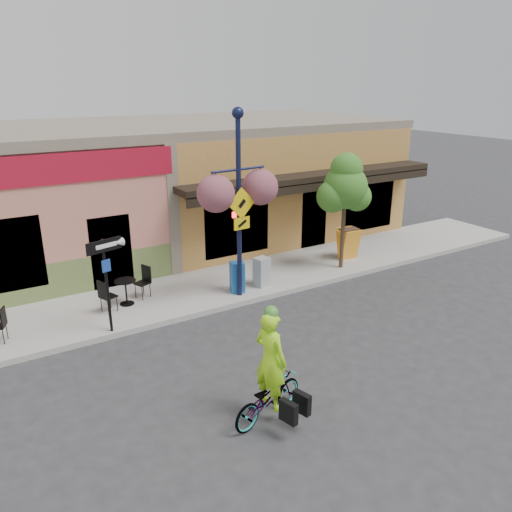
{
  "coord_description": "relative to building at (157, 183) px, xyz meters",
  "views": [
    {
      "loc": [
        -6.52,
        -10.51,
        5.93
      ],
      "look_at": [
        0.17,
        0.5,
        1.4
      ],
      "focal_mm": 35.0,
      "sensor_mm": 36.0,
      "label": 1
    }
  ],
  "objects": [
    {
      "name": "bicycle",
      "position": [
        -2.29,
        -11.47,
        -1.81
      ],
      "size": [
        1.76,
        0.99,
        0.88
      ],
      "primitive_type": "imported",
      "rotation": [
        0.0,
        0.0,
        1.83
      ],
      "color": "maroon",
      "rests_on": "ground"
    },
    {
      "name": "street_tree",
      "position": [
        3.82,
        -6.34,
        -0.21
      ],
      "size": [
        1.51,
        1.51,
        3.77
      ],
      "primitive_type": null,
      "rotation": [
        0.0,
        0.0,
        -0.02
      ],
      "color": "#3D7A26",
      "rests_on": "sidewalk"
    },
    {
      "name": "cafe_set_right",
      "position": [
        -3.07,
        -5.53,
        -1.64
      ],
      "size": [
        1.71,
        1.28,
        0.92
      ],
      "primitive_type": null,
      "rotation": [
        0.0,
        0.0,
        0.38
      ],
      "color": "black",
      "rests_on": "sidewalk"
    },
    {
      "name": "building",
      "position": [
        0.0,
        0.0,
        0.0
      ],
      "size": [
        18.2,
        8.2,
        4.5
      ],
      "primitive_type": null,
      "color": "#C47361",
      "rests_on": "ground"
    },
    {
      "name": "ground",
      "position": [
        0.0,
        -7.5,
        -2.25
      ],
      "size": [
        90.0,
        90.0,
        0.0
      ],
      "primitive_type": "plane",
      "color": "#2D2D30",
      "rests_on": "ground"
    },
    {
      "name": "lamp_post",
      "position": [
        -0.12,
        -6.58,
        0.49
      ],
      "size": [
        1.7,
        0.8,
        5.18
      ],
      "primitive_type": null,
      "rotation": [
        0.0,
        0.0,
        0.08
      ],
      "color": "#12183A",
      "rests_on": "sidewalk"
    },
    {
      "name": "newspaper_box_blue",
      "position": [
        -0.06,
        -6.33,
        -1.65
      ],
      "size": [
        0.5,
        0.47,
        0.89
      ],
      "primitive_type": null,
      "rotation": [
        0.0,
        0.0,
        -0.34
      ],
      "color": "#1A579D",
      "rests_on": "sidewalk"
    },
    {
      "name": "newspaper_box_grey",
      "position": [
        0.78,
        -6.32,
        -1.66
      ],
      "size": [
        0.48,
        0.45,
        0.87
      ],
      "primitive_type": null,
      "rotation": [
        0.0,
        0.0,
        0.21
      ],
      "color": "#9E9E9E",
      "rests_on": "sidewalk"
    },
    {
      "name": "cyclist_rider",
      "position": [
        -2.24,
        -11.47,
        -1.29
      ],
      "size": [
        0.62,
        0.79,
        1.91
      ],
      "primitive_type": "imported",
      "rotation": [
        0.0,
        0.0,
        1.83
      ],
      "color": "#A9FF1A",
      "rests_on": "ground"
    },
    {
      "name": "sandwich_board",
      "position": [
        4.57,
        -5.99,
        -1.57
      ],
      "size": [
        0.69,
        0.53,
        1.07
      ],
      "primitive_type": null,
      "rotation": [
        0.0,
        0.0,
        -0.1
      ],
      "color": "#FFA528",
      "rests_on": "sidewalk"
    },
    {
      "name": "sidewalk",
      "position": [
        0.0,
        -5.5,
        -2.17
      ],
      "size": [
        24.0,
        3.0,
        0.15
      ],
      "primitive_type": "cube",
      "color": "#9E9B93",
      "rests_on": "ground"
    },
    {
      "name": "curb",
      "position": [
        0.0,
        -6.95,
        -2.17
      ],
      "size": [
        24.0,
        0.12,
        0.15
      ],
      "primitive_type": "cube",
      "color": "#A8A59E",
      "rests_on": "ground"
    },
    {
      "name": "one_way_sign",
      "position": [
        -3.88,
        -6.85,
        -0.92
      ],
      "size": [
        0.92,
        0.43,
        2.35
      ],
      "primitive_type": null,
      "rotation": [
        0.0,
        0.0,
        0.27
      ],
      "color": "black",
      "rests_on": "sidewalk"
    }
  ]
}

